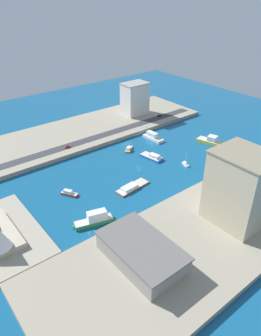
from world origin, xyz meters
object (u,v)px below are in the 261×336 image
Objects in this scene: carpark_squat_concrete at (142,252)px; ferry_white_commuter at (153,137)px; barge_flat_brown at (132,187)px; ferry_yellow_fast at (210,140)px; water_taxi_orange at (129,149)px; pickup_red at (67,147)px; office_block_beige at (240,188)px; suv_black at (159,115)px; traffic_light_waterfront at (141,122)px; sailboat_small_white at (186,164)px; ferry_green_doubledeck at (95,219)px; tugboat_red at (69,193)px; catamaran_blue at (152,157)px; hotel_broad_white at (135,99)px.

ferry_white_commuter is at bearing -44.16° from carpark_squat_concrete.
barge_flat_brown is 67.85m from carpark_squat_concrete.
water_taxi_orange is (32.87, 64.17, -1.25)m from ferry_yellow_fast.
pickup_red is at bearing 69.65° from ferry_white_commuter.
ferry_white_commuter is at bearing -19.41° from office_block_beige.
ferry_yellow_fast is 68.03m from suv_black.
traffic_light_waterfront is at bearing -92.73° from pickup_red.
water_taxi_orange is (45.80, -33.64, 0.11)m from barge_flat_brown.
ferry_white_commuter reaches higher than water_taxi_orange.
sailboat_small_white reaches higher than ferry_green_doubledeck.
ferry_white_commuter is 24.01m from traffic_light_waterfront.
catamaran_blue is (3.60, -76.23, 0.15)m from tugboat_red.
ferry_white_commuter is (3.86, -30.42, 1.04)m from water_taxi_orange.
water_taxi_orange is 0.56× the size of catamaran_blue.
barge_flat_brown is 0.63× the size of office_block_beige.
tugboat_red is 0.38× the size of hotel_broad_white.
hotel_broad_white reaches higher than water_taxi_orange.
hotel_broad_white is (79.53, -46.77, 17.81)m from catamaran_blue.
hotel_broad_white reaches higher than ferry_green_doubledeck.
carpark_squat_concrete is at bearing 134.49° from suv_black.
catamaran_blue is (-22.53, -5.83, 0.27)m from water_taxi_orange.
ferry_white_commuter is 48.26m from suv_black.
carpark_squat_concrete is (-54.71, 90.42, 7.46)m from sailboat_small_white.
ferry_white_commuter is (36.72, 33.75, -0.22)m from ferry_yellow_fast.
carpark_squat_concrete is (-55.62, 38.16, 7.36)m from barge_flat_brown.
ferry_white_commuter is at bearing -73.44° from tugboat_red.
ferry_white_commuter is 75.99m from pickup_red.
barge_flat_brown is 41.79m from ferry_green_doubledeck.
ferry_green_doubledeck reaches higher than ferry_yellow_fast.
sailboat_small_white is at bearing -142.33° from pickup_red.
pickup_red is at bearing 5.38° from barge_flat_brown.
hotel_broad_white is 6.63× the size of suv_black.
water_taxi_orange is (46.70, 18.63, 0.21)m from sailboat_small_white.
barge_flat_brown is 1.18× the size of ferry_white_commuter.
suv_black is at bearing -66.01° from tugboat_red.
ferry_green_doubledeck is at bearing 128.82° from traffic_light_waterfront.
tugboat_red is at bearing 116.41° from traffic_light_waterfront.
ferry_green_doubledeck reaches higher than water_taxi_orange.
hotel_broad_white is 6.72× the size of pickup_red.
office_block_beige reaches higher than pickup_red.
carpark_squat_concrete is (-101.42, 71.79, 7.25)m from water_taxi_orange.
suv_black is at bearing -27.89° from office_block_beige.
hotel_broad_white is at bearing -22.65° from ferry_white_commuter.
carpark_squat_concrete is (-75.28, 1.40, 7.13)m from tugboat_red.
ferry_green_doubledeck is 5.16× the size of suv_black.
water_taxi_orange is 1.78× the size of traffic_light_waterfront.
ferry_white_commuter is at bearing 166.66° from traffic_light_waterfront.
suv_black is (81.78, -48.54, 3.23)m from sailboat_small_white.
traffic_light_waterfront is at bearing -51.18° from ferry_green_doubledeck.
ferry_green_doubledeck is 172.61m from hotel_broad_white.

